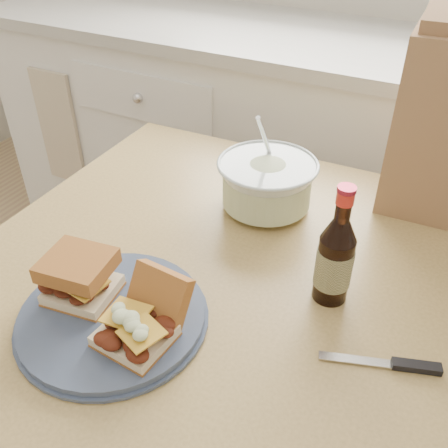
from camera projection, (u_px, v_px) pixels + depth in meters
The scene contains 8 objects.
cabinet_run at pixel (306, 166), 1.84m from camera, with size 2.50×0.64×0.94m.
dining_table at pixel (220, 302), 1.01m from camera, with size 0.95×0.95×0.77m.
plate at pixel (113, 317), 0.82m from camera, with size 0.30×0.30×0.02m, color #414D69.
sandwich_left at pixel (80, 277), 0.82m from camera, with size 0.12×0.11×0.08m.
sandwich_right at pixel (143, 318), 0.76m from camera, with size 0.11×0.15×0.09m.
coleslaw_bowl at pixel (267, 186), 1.06m from camera, with size 0.21×0.21×0.21m.
beer_bottle at pixel (335, 259), 0.82m from camera, with size 0.06×0.06×0.22m.
knife at pixel (401, 365), 0.74m from camera, with size 0.18×0.07×0.01m.
Camera 1 is at (0.49, 0.13, 1.38)m, focal length 40.00 mm.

